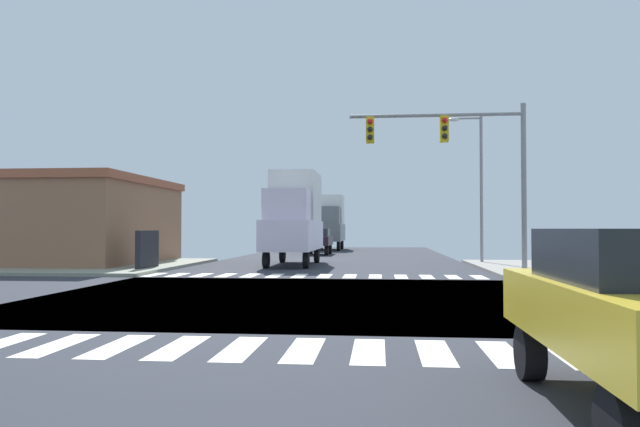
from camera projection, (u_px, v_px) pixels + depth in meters
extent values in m
cube|color=#2D2F38|center=(292.00, 297.00, 16.76)|extent=(14.00, 90.00, 0.05)
cube|color=#2D2F38|center=(292.00, 297.00, 16.76)|extent=(90.00, 12.00, 0.05)
cube|color=gray|center=(614.00, 269.00, 27.42)|extent=(12.00, 12.00, 0.14)
cube|color=gray|center=(67.00, 265.00, 29.97)|extent=(12.00, 12.00, 0.14)
cube|color=white|center=(0.00, 344.00, 9.86)|extent=(0.50, 2.00, 0.01)
cube|color=white|center=(58.00, 345.00, 9.76)|extent=(0.50, 2.00, 0.01)
cube|color=white|center=(118.00, 346.00, 9.66)|extent=(0.50, 2.00, 0.01)
cube|color=white|center=(178.00, 347.00, 9.57)|extent=(0.50, 2.00, 0.01)
cube|color=white|center=(241.00, 348.00, 9.47)|extent=(0.50, 2.00, 0.01)
cube|color=white|center=(304.00, 350.00, 9.37)|extent=(0.50, 2.00, 0.01)
cube|color=white|center=(369.00, 351.00, 9.27)|extent=(0.50, 2.00, 0.01)
cube|color=white|center=(435.00, 352.00, 9.18)|extent=(0.50, 2.00, 0.01)
cube|color=white|center=(502.00, 354.00, 9.08)|extent=(0.50, 2.00, 0.01)
cube|color=white|center=(571.00, 355.00, 8.98)|extent=(0.50, 2.00, 0.01)
cube|color=white|center=(154.00, 275.00, 24.68)|extent=(0.50, 2.00, 0.01)
cube|color=white|center=(178.00, 275.00, 24.58)|extent=(0.50, 2.00, 0.01)
cube|color=white|center=(202.00, 275.00, 24.48)|extent=(0.50, 2.00, 0.01)
cube|color=white|center=(226.00, 275.00, 24.39)|extent=(0.50, 2.00, 0.01)
cube|color=white|center=(250.00, 275.00, 24.29)|extent=(0.50, 2.00, 0.01)
cube|color=white|center=(275.00, 276.00, 24.19)|extent=(0.50, 2.00, 0.01)
cube|color=white|center=(300.00, 276.00, 24.09)|extent=(0.50, 2.00, 0.01)
cube|color=white|center=(325.00, 276.00, 23.99)|extent=(0.50, 2.00, 0.01)
cube|color=white|center=(350.00, 276.00, 23.90)|extent=(0.50, 2.00, 0.01)
cube|color=white|center=(375.00, 276.00, 23.80)|extent=(0.50, 2.00, 0.01)
cube|color=white|center=(401.00, 277.00, 23.70)|extent=(0.50, 2.00, 0.01)
cube|color=white|center=(427.00, 277.00, 23.60)|extent=(0.50, 2.00, 0.01)
cube|color=white|center=(453.00, 277.00, 23.51)|extent=(0.50, 2.00, 0.01)
cube|color=white|center=(479.00, 277.00, 23.41)|extent=(0.50, 2.00, 0.01)
cylinder|color=gray|center=(524.00, 190.00, 23.20)|extent=(0.20, 0.20, 6.71)
cylinder|color=gray|center=(435.00, 115.00, 23.60)|extent=(6.68, 0.14, 0.14)
cube|color=yellow|center=(444.00, 129.00, 23.55)|extent=(0.32, 0.40, 1.00)
sphere|color=red|center=(445.00, 120.00, 23.32)|extent=(0.22, 0.22, 0.22)
sphere|color=black|center=(445.00, 128.00, 23.31)|extent=(0.22, 0.22, 0.22)
sphere|color=black|center=(445.00, 136.00, 23.30)|extent=(0.22, 0.22, 0.22)
cube|color=yellow|center=(370.00, 130.00, 23.83)|extent=(0.32, 0.40, 1.00)
sphere|color=red|center=(370.00, 121.00, 23.60)|extent=(0.22, 0.22, 0.22)
sphere|color=black|center=(370.00, 129.00, 23.59)|extent=(0.22, 0.22, 0.22)
sphere|color=black|center=(370.00, 137.00, 23.58)|extent=(0.22, 0.22, 0.22)
cylinder|color=gray|center=(481.00, 190.00, 31.96)|extent=(0.16, 0.16, 7.84)
cylinder|color=gray|center=(467.00, 118.00, 32.12)|extent=(1.40, 0.10, 0.10)
ellipsoid|color=silver|center=(454.00, 120.00, 32.19)|extent=(0.60, 0.32, 0.20)
cube|color=#926548|center=(18.00, 225.00, 32.08)|extent=(14.44, 10.15, 4.13)
cube|color=#9F5539|center=(18.00, 183.00, 32.14)|extent=(14.74, 10.45, 0.40)
cube|color=black|center=(147.00, 251.00, 27.15)|extent=(0.24, 2.20, 1.80)
cylinder|color=black|center=(530.00, 352.00, 7.53)|extent=(0.26, 0.68, 0.68)
cube|color=yellow|center=(640.00, 316.00, 6.03)|extent=(1.80, 4.30, 0.66)
cube|color=black|center=(639.00, 256.00, 6.04)|extent=(1.55, 2.24, 0.54)
cylinder|color=black|center=(326.00, 251.00, 42.37)|extent=(0.26, 0.68, 0.68)
cylinder|color=black|center=(306.00, 251.00, 42.51)|extent=(0.26, 0.68, 0.68)
cylinder|color=black|center=(330.00, 249.00, 45.28)|extent=(0.26, 0.68, 0.68)
cylinder|color=black|center=(311.00, 249.00, 45.42)|extent=(0.26, 0.68, 0.68)
cube|color=black|center=(318.00, 241.00, 43.91)|extent=(1.80, 4.30, 0.66)
cube|color=black|center=(318.00, 232.00, 43.92)|extent=(1.55, 2.24, 0.54)
cylinder|color=black|center=(306.00, 260.00, 28.61)|extent=(0.26, 0.80, 0.80)
cylinder|color=black|center=(266.00, 260.00, 28.80)|extent=(0.26, 0.80, 0.80)
cylinder|color=black|center=(317.00, 255.00, 33.48)|extent=(0.26, 0.80, 0.80)
cylinder|color=black|center=(282.00, 255.00, 33.67)|extent=(0.26, 0.80, 0.80)
cube|color=silver|center=(293.00, 235.00, 31.17)|extent=(2.40, 7.20, 1.49)
cube|color=white|center=(296.00, 197.00, 32.29)|extent=(2.30, 4.18, 2.56)
cube|color=silver|center=(287.00, 205.00, 29.05)|extent=(2.11, 2.02, 1.49)
cylinder|color=black|center=(304.00, 246.00, 53.82)|extent=(0.26, 0.68, 0.68)
cylinder|color=black|center=(288.00, 246.00, 53.96)|extent=(0.26, 0.68, 0.68)
cylinder|color=black|center=(308.00, 245.00, 56.73)|extent=(0.26, 0.68, 0.68)
cylinder|color=black|center=(293.00, 245.00, 56.87)|extent=(0.26, 0.68, 0.68)
cube|color=black|center=(298.00, 238.00, 55.36)|extent=(1.80, 4.30, 0.66)
cube|color=black|center=(298.00, 232.00, 55.37)|extent=(1.55, 2.24, 0.54)
cylinder|color=black|center=(338.00, 246.00, 51.08)|extent=(0.26, 0.80, 0.80)
cylinder|color=black|center=(316.00, 246.00, 51.27)|extent=(0.26, 0.80, 0.80)
cylinder|color=black|center=(342.00, 245.00, 55.95)|extent=(0.26, 0.80, 0.80)
cylinder|color=black|center=(321.00, 245.00, 56.14)|extent=(0.26, 0.80, 0.80)
cube|color=slate|center=(329.00, 232.00, 53.64)|extent=(2.40, 7.20, 1.49)
cube|color=white|center=(330.00, 210.00, 54.76)|extent=(2.30, 4.18, 2.56)
cube|color=slate|center=(327.00, 215.00, 51.52)|extent=(2.11, 2.02, 1.49)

